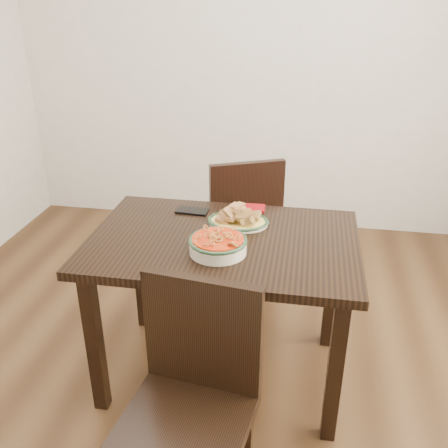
% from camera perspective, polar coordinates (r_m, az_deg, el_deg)
% --- Properties ---
extents(floor, '(3.50, 3.50, 0.00)m').
position_cam_1_polar(floor, '(2.66, -2.23, -15.56)').
color(floor, '#392312').
rests_on(floor, ground).
extents(wall_back, '(3.50, 0.10, 2.60)m').
position_cam_1_polar(wall_back, '(3.75, 3.22, 18.78)').
color(wall_back, silver).
rests_on(wall_back, ground).
extents(dining_table, '(1.17, 0.78, 0.75)m').
position_cam_1_polar(dining_table, '(2.23, -0.09, -3.97)').
color(dining_table, black).
rests_on(dining_table, ground).
extents(chair_far, '(0.55, 0.55, 0.89)m').
position_cam_1_polar(chair_far, '(2.94, 1.98, 0.46)').
color(chair_far, black).
rests_on(chair_far, ground).
extents(chair_near, '(0.47, 0.47, 0.89)m').
position_cam_1_polar(chair_near, '(1.79, -3.63, -18.66)').
color(chair_near, black).
rests_on(chair_near, ground).
extents(fish_plate, '(0.28, 0.22, 0.11)m').
position_cam_1_polar(fish_plate, '(2.29, 1.63, 1.02)').
color(fish_plate, beige).
rests_on(fish_plate, dining_table).
extents(noodle_bowl, '(0.25, 0.25, 0.08)m').
position_cam_1_polar(noodle_bowl, '(2.05, -0.70, -2.17)').
color(noodle_bowl, beige).
rests_on(noodle_bowl, dining_table).
extents(smartphone, '(0.16, 0.09, 0.01)m').
position_cam_1_polar(smartphone, '(2.43, -3.64, 1.51)').
color(smartphone, black).
rests_on(smartphone, dining_table).
extents(napkin, '(0.11, 0.09, 0.01)m').
position_cam_1_polar(napkin, '(2.46, 3.45, 1.83)').
color(napkin, maroon).
rests_on(napkin, dining_table).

